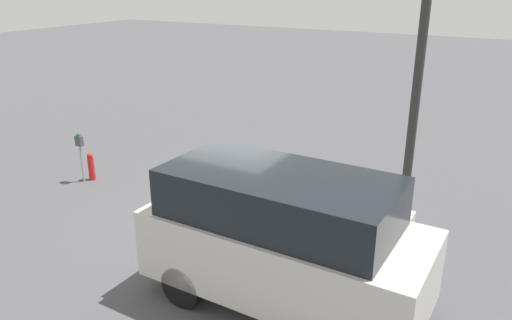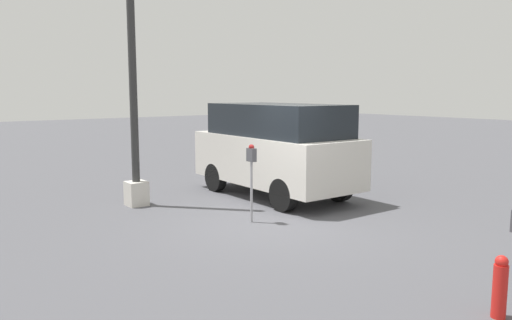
{
  "view_description": "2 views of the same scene",
  "coord_description": "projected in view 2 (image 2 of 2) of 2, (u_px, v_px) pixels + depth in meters",
  "views": [
    {
      "loc": [
        4.88,
        -7.77,
        5.06
      ],
      "look_at": [
        0.09,
        0.7,
        1.45
      ],
      "focal_mm": 35.0,
      "sensor_mm": 36.0,
      "label": 1
    },
    {
      "loc": [
        -7.48,
        6.21,
        2.57
      ],
      "look_at": [
        -0.31,
        0.7,
        1.33
      ],
      "focal_mm": 35.0,
      "sensor_mm": 36.0,
      "label": 2
    }
  ],
  "objects": [
    {
      "name": "parking_meter_near",
      "position": [
        251.0,
        165.0,
        9.73
      ],
      "size": [
        0.2,
        0.11,
        1.55
      ],
      "rotation": [
        0.0,
        0.0,
        -0.02
      ],
      "color": "#9E9EA3",
      "rests_on": "ground"
    },
    {
      "name": "fire_hydrant",
      "position": [
        500.0,
        287.0,
        5.66
      ],
      "size": [
        0.16,
        0.16,
        0.74
      ],
      "color": "red",
      "rests_on": "ground"
    },
    {
      "name": "ground_plane",
      "position": [
        274.0,
        221.0,
        9.97
      ],
      "size": [
        80.0,
        80.0,
        0.0
      ],
      "primitive_type": "plane",
      "color": "#4C4C51"
    },
    {
      "name": "lamp_post",
      "position": [
        134.0,
        101.0,
        11.05
      ],
      "size": [
        0.44,
        0.44,
        6.62
      ],
      "color": "beige",
      "rests_on": "ground"
    },
    {
      "name": "parked_van",
      "position": [
        275.0,
        147.0,
        12.21
      ],
      "size": [
        4.51,
        2.03,
        2.28
      ],
      "rotation": [
        0.0,
        0.0,
        -0.02
      ],
      "color": "beige",
      "rests_on": "ground"
    }
  ]
}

